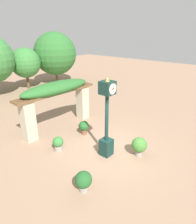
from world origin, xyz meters
name	(u,v)px	position (x,y,z in m)	size (l,w,h in m)	color
ground_plane	(108,150)	(0.00, 0.00, 0.00)	(60.00, 60.00, 0.00)	#9E7A60
pedestal_clock	(107,121)	(-0.35, -0.16, 1.72)	(0.54, 0.59, 3.61)	#14332D
pergola	(57,95)	(0.00, 3.67, 2.03)	(5.06, 1.20, 2.77)	#BCB299
potted_plant_near_left	(139,146)	(0.57, -1.33, 0.52)	(0.70, 0.70, 0.90)	gray
potted_plant_near_right	(84,180)	(-2.63, -0.98, 0.44)	(0.62, 0.62, 0.78)	gray
potted_plant_far_left	(84,127)	(0.37, 2.01, 0.46)	(0.54, 0.54, 0.78)	brown
potted_plant_far_right	(58,143)	(-1.58, 1.79, 0.37)	(0.51, 0.51, 0.70)	gray
tree_line	(8,60)	(1.87, 12.86, 2.94)	(17.40, 4.75, 5.29)	brown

